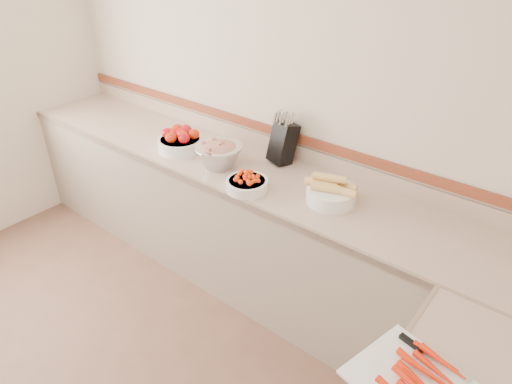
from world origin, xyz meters
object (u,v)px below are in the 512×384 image
Objects in this scene: tomato_bowl at (180,140)px; rhubarb_bowl at (219,154)px; knife_block at (283,142)px; corn_bowl at (331,192)px; cherry_tomato_bowl at (247,183)px.

tomato_bowl is 0.38m from rhubarb_bowl.
knife_block is 0.56m from corn_bowl.
tomato_bowl is at bearing 177.24° from rhubarb_bowl.
rhubarb_bowl reaches higher than corn_bowl.
tomato_bowl is 1.16m from corn_bowl.
knife_block reaches higher than rhubarb_bowl.
corn_bowl is 1.02× the size of rhubarb_bowl.
knife_block is 0.42m from rhubarb_bowl.
cherry_tomato_bowl is (0.06, -0.43, -0.10)m from knife_block.
cherry_tomato_bowl is at bearing -156.57° from corn_bowl.
cherry_tomato_bowl is at bearing -19.62° from rhubarb_bowl.
tomato_bowl is (-0.66, -0.29, -0.07)m from knife_block.
cherry_tomato_bowl is (0.71, -0.14, -0.02)m from tomato_bowl.
knife_block reaches higher than cherry_tomato_bowl.
knife_block is at bearing 155.02° from corn_bowl.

